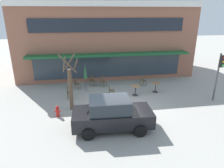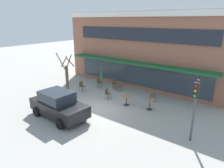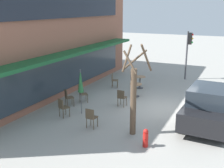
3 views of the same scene
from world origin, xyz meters
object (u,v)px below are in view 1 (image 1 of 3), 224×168
(cafe_chair_3, at_px, (143,80))
(traffic_light_pole, at_px, (219,70))
(cafe_table_streetside, at_px, (156,86))
(parked_sedan, at_px, (112,114))
(cafe_chair_2, at_px, (103,81))
(cafe_table_near_wall, at_px, (135,89))
(cafe_chair_1, at_px, (111,90))
(cafe_chair_5, at_px, (76,83))
(fire_hydrant, at_px, (58,111))
(cafe_chair_4, at_px, (93,80))
(cafe_chair_0, at_px, (69,92))
(patio_umbrella_green_folded, at_px, (85,72))
(street_tree, at_px, (70,86))

(cafe_chair_3, height_order, traffic_light_pole, traffic_light_pole)
(cafe_table_streetside, relative_size, parked_sedan, 0.18)
(cafe_chair_2, relative_size, traffic_light_pole, 0.26)
(cafe_chair_2, xyz_separation_m, traffic_light_pole, (7.50, -4.12, 1.77))
(cafe_table_near_wall, relative_size, cafe_chair_1, 0.85)
(traffic_light_pole, bearing_deg, cafe_chair_5, 158.31)
(cafe_chair_3, distance_m, traffic_light_pole, 5.87)
(cafe_chair_1, relative_size, cafe_chair_2, 1.00)
(cafe_table_near_wall, xyz_separation_m, cafe_chair_3, (1.21, 1.95, 0.01))
(cafe_chair_3, bearing_deg, fire_hydrant, -146.82)
(cafe_chair_3, relative_size, parked_sedan, 0.21)
(cafe_table_near_wall, distance_m, cafe_chair_5, 4.83)
(cafe_chair_1, bearing_deg, cafe_chair_4, 114.98)
(cafe_table_near_wall, relative_size, parked_sedan, 0.18)
(cafe_chair_0, bearing_deg, fire_hydrant, -102.57)
(cafe_chair_1, distance_m, traffic_light_pole, 7.63)
(cafe_table_near_wall, xyz_separation_m, cafe_chair_2, (-2.22, 2.24, 0.01))
(cafe_chair_1, bearing_deg, cafe_table_streetside, 4.64)
(cafe_chair_3, distance_m, fire_hydrant, 8.03)
(cafe_table_near_wall, bearing_deg, parked_sedan, -120.25)
(cafe_chair_3, xyz_separation_m, cafe_chair_5, (-5.61, 0.02, 0.00))
(cafe_table_streetside, xyz_separation_m, traffic_light_pole, (3.53, -2.25, 1.78))
(cafe_table_near_wall, height_order, cafe_chair_1, cafe_chair_1)
(cafe_table_streetside, bearing_deg, parked_sedan, -132.34)
(fire_hydrant, bearing_deg, cafe_chair_5, 75.90)
(traffic_light_pole, bearing_deg, cafe_chair_3, 136.77)
(cafe_table_streetside, height_order, parked_sedan, parked_sedan)
(cafe_table_streetside, xyz_separation_m, cafe_chair_1, (-3.63, -0.29, 0.01))
(cafe_chair_5, relative_size, traffic_light_pole, 0.26)
(cafe_chair_0, xyz_separation_m, fire_hydrant, (-0.58, -2.62, -0.17))
(patio_umbrella_green_folded, distance_m, cafe_chair_2, 1.99)
(cafe_chair_3, height_order, cafe_chair_4, same)
(patio_umbrella_green_folded, height_order, cafe_chair_1, patio_umbrella_green_folded)
(cafe_table_streetside, height_order, patio_umbrella_green_folded, patio_umbrella_green_folded)
(parked_sedan, bearing_deg, cafe_chair_2, 87.47)
(patio_umbrella_green_folded, xyz_separation_m, fire_hydrant, (-1.85, -3.87, -1.27))
(cafe_chair_1, xyz_separation_m, traffic_light_pole, (7.16, -1.96, 1.77))
(patio_umbrella_green_folded, xyz_separation_m, cafe_chair_0, (-1.27, -1.25, -1.10))
(patio_umbrella_green_folded, distance_m, fire_hydrant, 4.47)
(fire_hydrant, bearing_deg, cafe_chair_2, 54.85)
(cafe_table_near_wall, distance_m, cafe_chair_2, 3.15)
(cafe_table_near_wall, bearing_deg, cafe_table_streetside, 11.94)
(cafe_chair_5, bearing_deg, cafe_table_near_wall, -24.08)
(street_tree, bearing_deg, cafe_chair_2, 57.48)
(patio_umbrella_green_folded, relative_size, cafe_chair_4, 2.47)
(cafe_chair_5, relative_size, fire_hydrant, 1.26)
(cafe_table_streetside, relative_size, cafe_chair_0, 0.85)
(parked_sedan, bearing_deg, cafe_chair_1, 81.89)
(cafe_chair_0, xyz_separation_m, cafe_chair_1, (3.05, -0.09, 0.00))
(cafe_table_near_wall, distance_m, parked_sedan, 4.99)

